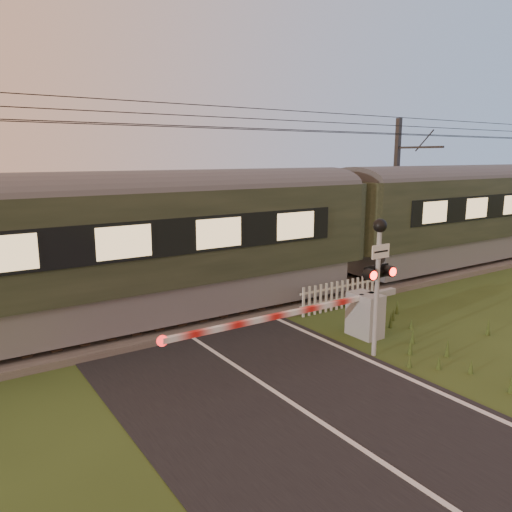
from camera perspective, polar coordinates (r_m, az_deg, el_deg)
ground at (r=9.67m, az=6.37°, el=-17.82°), size 160.00×160.00×0.00m
road at (r=9.52m, az=7.41°, el=-18.28°), size 6.00×140.00×0.03m
track_bed at (r=14.77m, az=-10.18°, el=-7.11°), size 140.00×3.40×0.39m
overhead_wires at (r=14.06m, az=-11.02°, el=15.33°), size 120.00×0.62×0.62m
train at (r=17.96m, az=9.70°, el=3.45°), size 42.87×2.96×4.00m
boom_gate at (r=13.34m, az=11.46°, el=-6.54°), size 6.90×0.90×1.19m
crossing_signal at (r=11.87m, az=13.80°, el=-0.78°), size 0.84×0.35×3.30m
picket_fence at (r=15.86m, az=9.80°, el=-4.33°), size 3.32×0.08×0.91m
catenary_mast at (r=23.31m, az=15.81°, el=7.49°), size 0.20×2.45×6.32m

